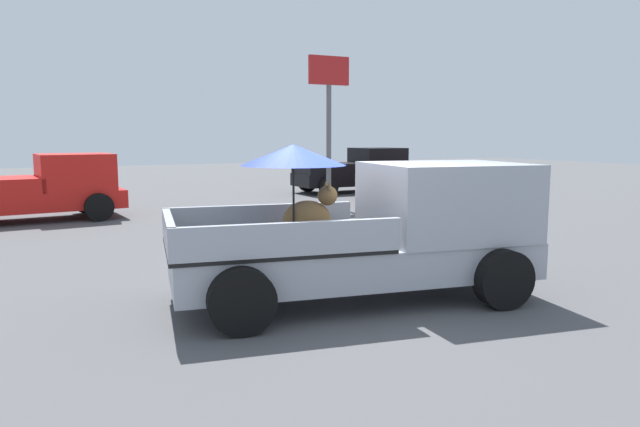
{
  "coord_description": "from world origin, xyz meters",
  "views": [
    {
      "loc": [
        -3.89,
        -6.84,
        2.28
      ],
      "look_at": [
        -0.04,
        1.02,
        1.1
      ],
      "focal_mm": 32.15,
      "sensor_mm": 36.0,
      "label": 1
    }
  ],
  "objects_px": {
    "pickup_truck_far": "(357,171)",
    "motel_sign": "(329,101)",
    "pickup_truck_main": "(383,229)",
    "parked_sedan_far": "(422,178)",
    "pickup_truck_red": "(37,189)"
  },
  "relations": [
    {
      "from": "pickup_truck_red",
      "to": "motel_sign",
      "type": "height_order",
      "value": "motel_sign"
    },
    {
      "from": "parked_sedan_far",
      "to": "motel_sign",
      "type": "height_order",
      "value": "motel_sign"
    },
    {
      "from": "pickup_truck_main",
      "to": "parked_sedan_far",
      "type": "height_order",
      "value": "pickup_truck_main"
    },
    {
      "from": "pickup_truck_main",
      "to": "pickup_truck_red",
      "type": "height_order",
      "value": "pickup_truck_main"
    },
    {
      "from": "pickup_truck_red",
      "to": "pickup_truck_main",
      "type": "bearing_deg",
      "value": -72.99
    },
    {
      "from": "pickup_truck_main",
      "to": "motel_sign",
      "type": "xyz_separation_m",
      "value": [
        4.17,
        9.9,
        2.43
      ]
    },
    {
      "from": "pickup_truck_main",
      "to": "pickup_truck_far",
      "type": "height_order",
      "value": "pickup_truck_main"
    },
    {
      "from": "parked_sedan_far",
      "to": "motel_sign",
      "type": "xyz_separation_m",
      "value": [
        -4.27,
        -0.72,
        2.66
      ]
    },
    {
      "from": "pickup_truck_main",
      "to": "motel_sign",
      "type": "relative_size",
      "value": 1.1
    },
    {
      "from": "pickup_truck_far",
      "to": "motel_sign",
      "type": "xyz_separation_m",
      "value": [
        -3.28,
        -3.87,
        2.53
      ]
    },
    {
      "from": "pickup_truck_main",
      "to": "pickup_truck_far",
      "type": "bearing_deg",
      "value": 70.74
    },
    {
      "from": "pickup_truck_main",
      "to": "parked_sedan_far",
      "type": "bearing_deg",
      "value": 60.69
    },
    {
      "from": "pickup_truck_far",
      "to": "pickup_truck_main",
      "type": "bearing_deg",
      "value": -118.97
    },
    {
      "from": "parked_sedan_far",
      "to": "pickup_truck_red",
      "type": "bearing_deg",
      "value": 178.02
    },
    {
      "from": "pickup_truck_main",
      "to": "motel_sign",
      "type": "bearing_deg",
      "value": 76.3
    }
  ]
}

